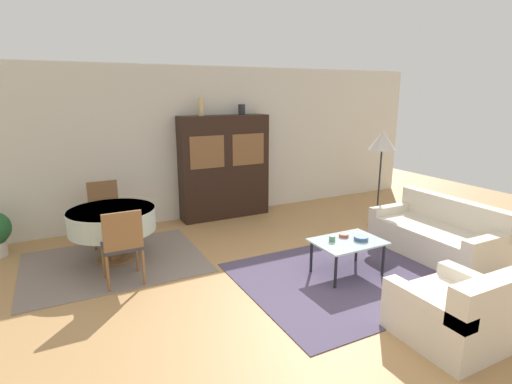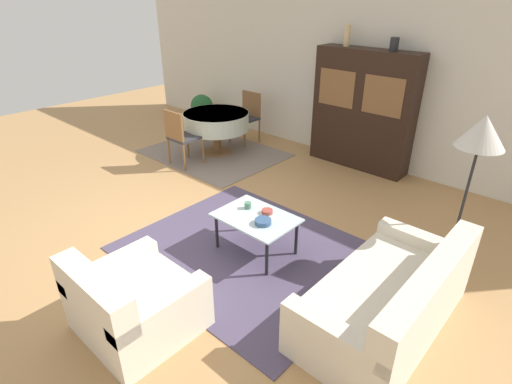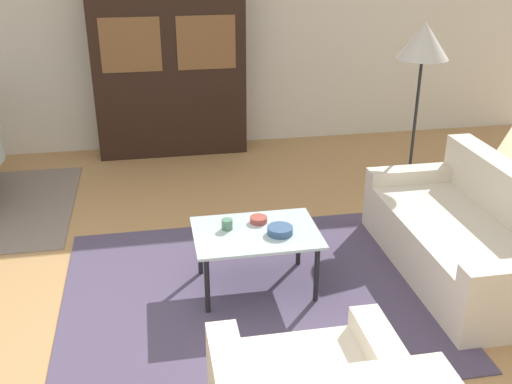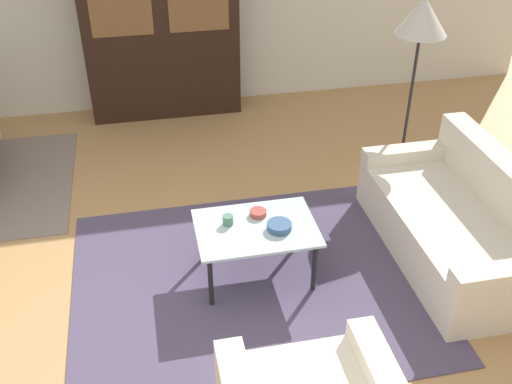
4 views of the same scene
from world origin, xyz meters
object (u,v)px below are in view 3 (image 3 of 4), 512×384
Objects in this scene: display_cabinet at (170,71)px; bowl_small at (259,220)px; bowl at (280,230)px; coffee_table at (256,238)px; floor_lamp at (423,47)px; couch at (470,238)px; cup at (227,224)px.

bowl_small is (0.46, -2.84, -0.46)m from display_cabinet.
coffee_table is at bearing 158.44° from bowl.
display_cabinet is at bearing 100.62° from bowl.
bowl is at bearing -60.27° from bowl_small.
display_cabinet reaches higher than coffee_table.
floor_lamp is at bearing 34.04° from bowl_small.
couch is 1.45m from bowl.
bowl_small reaches higher than coffee_table.
cup reaches higher than bowl_small.
bowl_small is at bearing 14.76° from cup.
display_cabinet is at bearing 94.40° from cup.
bowl_small is (-1.55, 0.19, 0.20)m from couch.
couch is 1.57m from bowl_small.
bowl is at bearing 90.28° from couch.
couch is 9.93× the size of bowl.
display_cabinet reaches higher than bowl.
bowl is (-1.44, -0.01, 0.20)m from couch.
coffee_table is at bearing -107.72° from bowl_small.
floor_lamp reaches higher than bowl.
coffee_table is 11.30× the size of cup.
couch is at bearing -4.11° from cup.
bowl_small is (0.04, 0.14, 0.07)m from coffee_table.
couch reaches higher than coffee_table.
display_cabinet is (-0.41, 2.97, 0.53)m from coffee_table.
cup is at bearing -165.24° from bowl_small.
display_cabinet is at bearing 33.54° from couch.
bowl_small is at bearing 83.02° from couch.
floor_lamp is at bearing 40.48° from bowl.
coffee_table is 2.33m from floor_lamp.
couch is 1.60m from coffee_table.
bowl_small is at bearing 72.28° from coffee_table.
cup is at bearing -85.60° from display_cabinet.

